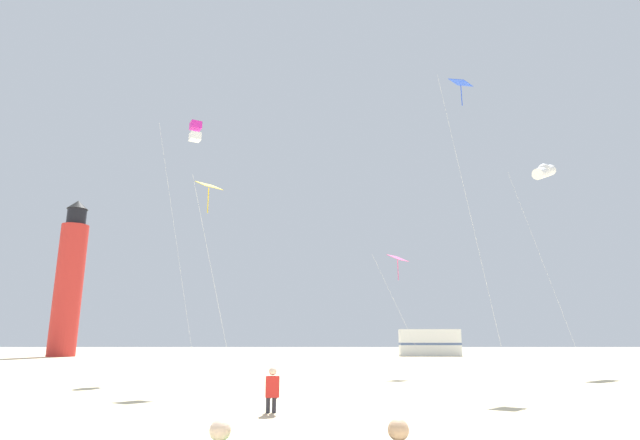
{
  "coord_description": "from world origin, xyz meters",
  "views": [
    {
      "loc": [
        -0.02,
        -7.65,
        1.89
      ],
      "look_at": [
        -0.1,
        10.01,
        6.07
      ],
      "focal_mm": 28.03,
      "sensor_mm": 36.0,
      "label": 1
    }
  ],
  "objects_px": {
    "rv_van_white": "(432,343)",
    "kite_box_magenta": "(197,132)",
    "lighthouse_distant": "(72,281)",
    "kite_diamond_blue": "(464,96)",
    "kite_diamond_rainbow": "(400,262)",
    "kite_diamond_gold": "(211,192)",
    "kite_flyer_standing": "(274,389)",
    "kite_tube_white": "(546,171)"
  },
  "relations": [
    {
      "from": "rv_van_white",
      "to": "kite_box_magenta",
      "type": "bearing_deg",
      "value": -121.09
    },
    {
      "from": "kite_flyer_standing",
      "to": "kite_diamond_rainbow",
      "type": "bearing_deg",
      "value": -121.71
    },
    {
      "from": "rv_van_white",
      "to": "lighthouse_distant",
      "type": "bearing_deg",
      "value": -174.22
    },
    {
      "from": "kite_diamond_blue",
      "to": "kite_diamond_rainbow",
      "type": "relative_size",
      "value": 2.22
    },
    {
      "from": "kite_diamond_rainbow",
      "to": "kite_tube_white",
      "type": "relative_size",
      "value": 0.5
    },
    {
      "from": "kite_diamond_gold",
      "to": "lighthouse_distant",
      "type": "distance_m",
      "value": 40.19
    },
    {
      "from": "kite_flyer_standing",
      "to": "kite_diamond_gold",
      "type": "relative_size",
      "value": 0.14
    },
    {
      "from": "kite_flyer_standing",
      "to": "rv_van_white",
      "type": "relative_size",
      "value": 0.18
    },
    {
      "from": "kite_box_magenta",
      "to": "kite_diamond_blue",
      "type": "distance_m",
      "value": 15.07
    },
    {
      "from": "kite_flyer_standing",
      "to": "rv_van_white",
      "type": "bearing_deg",
      "value": -116.72
    },
    {
      "from": "kite_flyer_standing",
      "to": "kite_diamond_blue",
      "type": "xyz_separation_m",
      "value": [
        7.95,
        8.21,
        12.46
      ]
    },
    {
      "from": "kite_tube_white",
      "to": "lighthouse_distant",
      "type": "bearing_deg",
      "value": 149.65
    },
    {
      "from": "kite_box_magenta",
      "to": "kite_diamond_rainbow",
      "type": "height_order",
      "value": "kite_box_magenta"
    },
    {
      "from": "kite_flyer_standing",
      "to": "kite_box_magenta",
      "type": "height_order",
      "value": "kite_box_magenta"
    },
    {
      "from": "lighthouse_distant",
      "to": "kite_tube_white",
      "type": "bearing_deg",
      "value": -30.35
    },
    {
      "from": "rv_van_white",
      "to": "kite_flyer_standing",
      "type": "bearing_deg",
      "value": -104.37
    },
    {
      "from": "lighthouse_distant",
      "to": "rv_van_white",
      "type": "xyz_separation_m",
      "value": [
        38.82,
        1.96,
        -6.45
      ]
    },
    {
      "from": "kite_diamond_gold",
      "to": "rv_van_white",
      "type": "distance_m",
      "value": 39.62
    },
    {
      "from": "kite_flyer_standing",
      "to": "kite_diamond_gold",
      "type": "xyz_separation_m",
      "value": [
        -3.45,
        6.72,
        7.25
      ]
    },
    {
      "from": "kite_box_magenta",
      "to": "kite_diamond_rainbow",
      "type": "relative_size",
      "value": 2.25
    },
    {
      "from": "lighthouse_distant",
      "to": "kite_box_magenta",
      "type": "bearing_deg",
      "value": -53.38
    },
    {
      "from": "kite_flyer_standing",
      "to": "rv_van_white",
      "type": "height_order",
      "value": "rv_van_white"
    },
    {
      "from": "kite_diamond_blue",
      "to": "rv_van_white",
      "type": "height_order",
      "value": "kite_diamond_blue"
    },
    {
      "from": "kite_diamond_rainbow",
      "to": "kite_tube_white",
      "type": "xyz_separation_m",
      "value": [
        9.81,
        2.9,
        6.12
      ]
    },
    {
      "from": "kite_diamond_blue",
      "to": "kite_flyer_standing",
      "type": "bearing_deg",
      "value": -134.1
    },
    {
      "from": "kite_tube_white",
      "to": "rv_van_white",
      "type": "distance_m",
      "value": 28.13
    },
    {
      "from": "kite_box_magenta",
      "to": "kite_diamond_rainbow",
      "type": "distance_m",
      "value": 13.86
    },
    {
      "from": "kite_box_magenta",
      "to": "lighthouse_distant",
      "type": "height_order",
      "value": "lighthouse_distant"
    },
    {
      "from": "kite_diamond_rainbow",
      "to": "lighthouse_distant",
      "type": "distance_m",
      "value": 41.21
    },
    {
      "from": "kite_flyer_standing",
      "to": "kite_diamond_rainbow",
      "type": "xyz_separation_m",
      "value": [
        5.43,
        13.28,
        5.28
      ]
    },
    {
      "from": "kite_diamond_rainbow",
      "to": "kite_diamond_gold",
      "type": "distance_m",
      "value": 11.21
    },
    {
      "from": "rv_van_white",
      "to": "kite_tube_white",
      "type": "bearing_deg",
      "value": -82.36
    },
    {
      "from": "kite_tube_white",
      "to": "lighthouse_distant",
      "type": "distance_m",
      "value": 47.67
    },
    {
      "from": "kite_tube_white",
      "to": "rv_van_white",
      "type": "xyz_separation_m",
      "value": [
        -2.16,
        25.96,
        -10.63
      ]
    },
    {
      "from": "kite_flyer_standing",
      "to": "kite_diamond_blue",
      "type": "relative_size",
      "value": 0.08
    },
    {
      "from": "kite_diamond_blue",
      "to": "kite_diamond_rainbow",
      "type": "distance_m",
      "value": 9.14
    },
    {
      "from": "kite_tube_white",
      "to": "kite_diamond_blue",
      "type": "bearing_deg",
      "value": -132.44
    },
    {
      "from": "kite_box_magenta",
      "to": "kite_diamond_gold",
      "type": "distance_m",
      "value": 9.43
    },
    {
      "from": "kite_diamond_gold",
      "to": "kite_box_magenta",
      "type": "bearing_deg",
      "value": 110.51
    },
    {
      "from": "kite_diamond_blue",
      "to": "kite_diamond_rainbow",
      "type": "bearing_deg",
      "value": 116.44
    },
    {
      "from": "kite_diamond_blue",
      "to": "kite_box_magenta",
      "type": "bearing_deg",
      "value": 158.55
    },
    {
      "from": "kite_box_magenta",
      "to": "kite_diamond_blue",
      "type": "relative_size",
      "value": 1.01
    }
  ]
}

